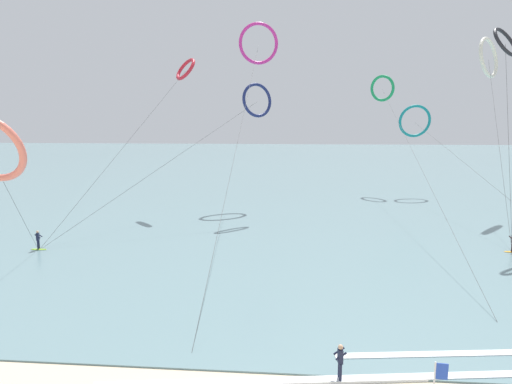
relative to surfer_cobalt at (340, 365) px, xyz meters
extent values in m
cube|color=slate|center=(-4.95, 100.26, -0.70)|extent=(400.00, 200.00, 0.08)
ellipsoid|color=orange|center=(16.68, 20.36, -0.63)|extent=(1.40, 0.40, 0.06)
cylinder|color=black|center=(16.57, 20.27, -0.20)|extent=(0.12, 0.12, 0.80)
cylinder|color=black|center=(16.51, 20.34, 0.56)|extent=(0.38, 0.45, 0.39)
ellipsoid|color=#2647B7|center=(0.00, -0.01, -0.71)|extent=(1.40, 0.40, 0.06)
cylinder|color=#191E38|center=(0.02, -0.15, -0.28)|extent=(0.12, 0.12, 0.80)
cylinder|color=#191E38|center=(-0.02, 0.13, -0.28)|extent=(0.12, 0.12, 0.80)
cube|color=#191E38|center=(0.00, -0.01, 0.43)|extent=(0.23, 0.34, 0.62)
sphere|color=tan|center=(0.00, -0.01, 0.85)|extent=(0.22, 0.22, 0.22)
cylinder|color=#191E38|center=(0.02, -0.11, 0.48)|extent=(0.51, 0.14, 0.39)
cylinder|color=#191E38|center=(-0.02, 0.33, 0.48)|extent=(0.51, 0.14, 0.39)
ellipsoid|color=#8CC62D|center=(-24.21, 17.63, -0.63)|extent=(1.40, 0.40, 0.06)
cylinder|color=#191E38|center=(-24.24, 17.77, -0.20)|extent=(0.12, 0.12, 0.80)
cylinder|color=#191E38|center=(-24.19, 17.50, -0.20)|extent=(0.12, 0.12, 0.80)
cube|color=#191E38|center=(-24.21, 17.63, 0.51)|extent=(0.26, 0.35, 0.62)
sphere|color=tan|center=(-24.21, 17.63, 0.93)|extent=(0.22, 0.22, 0.22)
cylinder|color=#191E38|center=(-24.25, 17.97, 0.56)|extent=(0.51, 0.18, 0.39)
cylinder|color=#191E38|center=(-24.17, 17.54, 0.56)|extent=(0.51, 0.18, 0.39)
torus|color=#199351|center=(11.70, 54.91, 15.56)|extent=(3.72, 3.24, 4.16)
cylinder|color=#3F3F3F|center=(10.51, 30.49, 7.30)|extent=(2.39, 48.84, 16.10)
torus|color=red|center=(-15.72, 38.01, 16.83)|extent=(3.84, 3.93, 2.95)
cylinder|color=#3F3F3F|center=(-19.97, 27.82, 7.95)|extent=(8.52, 20.40, 17.39)
cylinder|color=#3F3F3F|center=(-21.66, 11.50, 4.00)|extent=(5.13, 12.28, 9.49)
torus|color=black|center=(17.14, 26.09, 17.60)|extent=(3.68, 3.58, 2.91)
cylinder|color=#3F3F3F|center=(16.91, 23.22, 8.35)|extent=(0.48, 5.76, 18.19)
torus|color=silver|center=(21.16, 39.39, 18.00)|extent=(4.40, 4.58, 4.99)
cylinder|color=#3F3F3F|center=(18.92, 29.87, 8.52)|extent=(4.50, 19.05, 18.54)
torus|color=teal|center=(16.05, 51.38, 10.45)|extent=(5.00, 1.61, 4.93)
cylinder|color=#3F3F3F|center=(16.98, 28.08, 4.75)|extent=(1.88, 46.60, 11.01)
torus|color=navy|center=(-6.41, 33.84, 12.81)|extent=(3.63, 3.17, 3.99)
cylinder|color=#3F3F3F|center=(-15.31, 25.74, 5.95)|extent=(17.83, 16.23, 13.40)
torus|color=#CC288E|center=(-7.11, 44.88, 20.96)|extent=(5.58, 2.82, 5.62)
cylinder|color=#3F3F3F|center=(-7.01, 23.19, 10.00)|extent=(0.22, 43.40, 21.50)
cube|color=#2647B7|center=(3.12, -3.19, 1.80)|extent=(0.44, 0.07, 0.60)
cube|color=white|center=(-1.12, -0.15, -0.68)|extent=(18.79, 3.02, 0.12)
cube|color=white|center=(6.14, 2.65, -0.68)|extent=(12.40, 2.04, 0.12)
camera|label=1|loc=(-2.12, -17.90, 10.42)|focal=31.01mm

